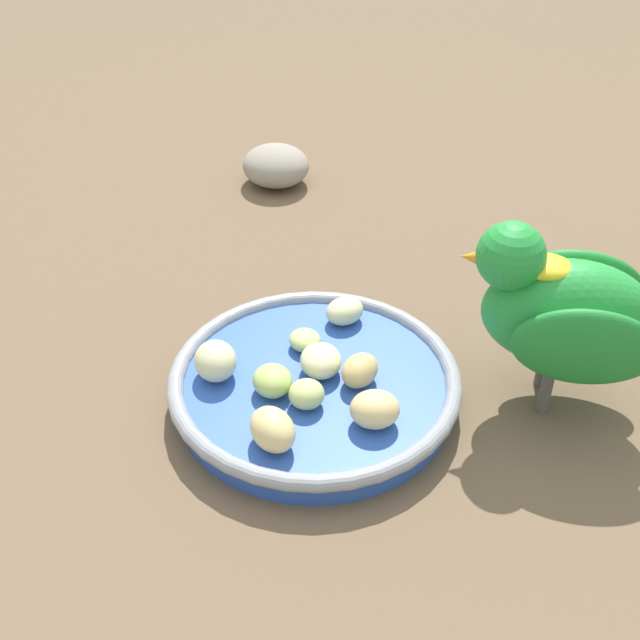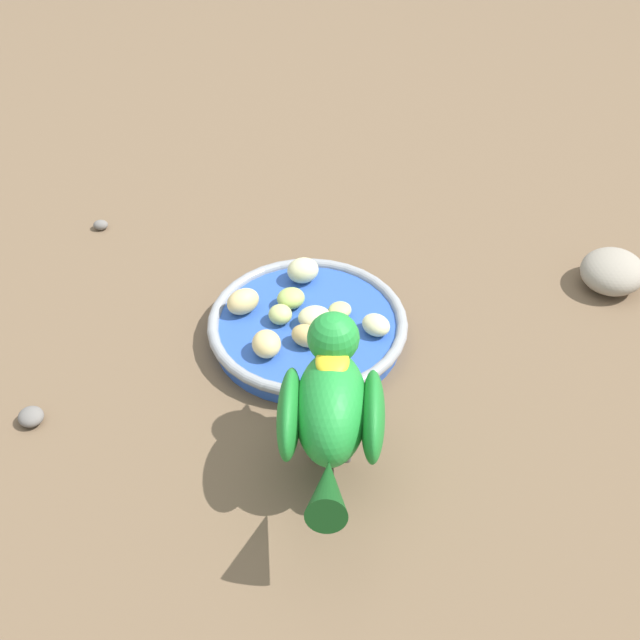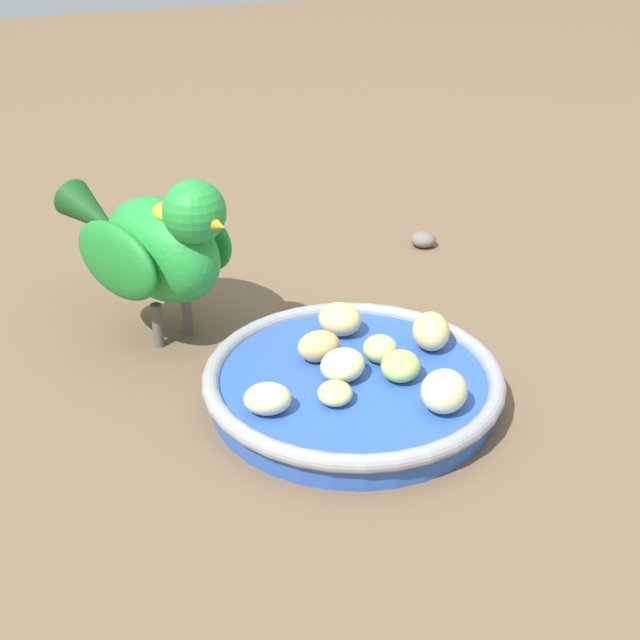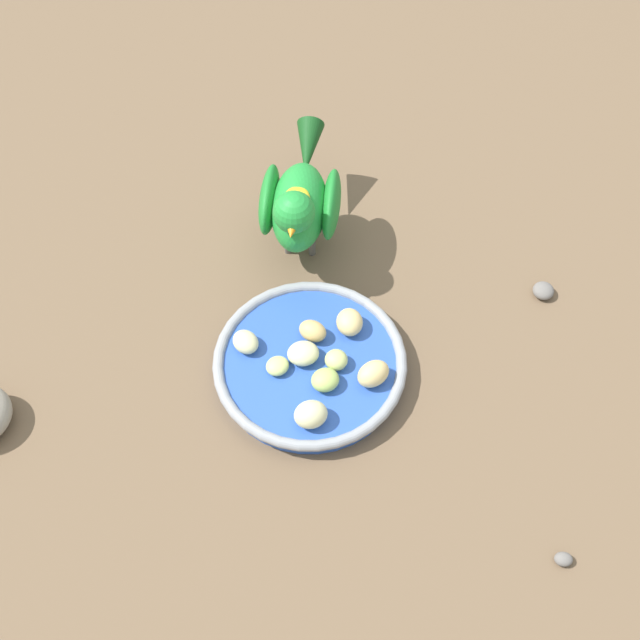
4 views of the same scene
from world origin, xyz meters
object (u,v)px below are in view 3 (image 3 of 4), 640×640
feeding_bowl (353,383)px  apple_piece_3 (345,318)px  apple_piece_2 (319,346)px  apple_piece_4 (380,349)px  apple_piece_5 (444,391)px  apple_piece_6 (398,364)px  parrot (158,242)px  apple_piece_0 (431,331)px  pebble_1 (423,239)px  apple_piece_7 (269,401)px  apple_piece_1 (343,365)px  apple_piece_8 (335,393)px

feeding_bowl → apple_piece_3: apple_piece_3 is taller
feeding_bowl → apple_piece_2: apple_piece_2 is taller
apple_piece_4 → apple_piece_5: size_ratio=0.71×
apple_piece_2 → apple_piece_3: size_ratio=0.94×
apple_piece_3 → apple_piece_6: 0.07m
apple_piece_6 → parrot: parrot is taller
apple_piece_0 → pebble_1: bearing=-119.6°
apple_piece_5 → pebble_1: bearing=-118.4°
apple_piece_5 → apple_piece_7: size_ratio=1.12×
apple_piece_1 → apple_piece_2: (0.00, -0.03, 0.00)m
apple_piece_1 → apple_piece_5: apple_piece_5 is taller
apple_piece_8 → apple_piece_7: bearing=-6.0°
apple_piece_7 → apple_piece_8: bearing=174.0°
apple_piece_0 → apple_piece_2: 0.08m
apple_piece_5 → parrot: bearing=-58.1°
apple_piece_7 → apple_piece_2: bearing=-139.0°
apple_piece_1 → apple_piece_4: size_ratio=1.39×
apple_piece_1 → apple_piece_3: bearing=-117.5°
feeding_bowl → apple_piece_1: bearing=-0.2°
apple_piece_2 → parrot: bearing=-55.2°
apple_piece_3 → apple_piece_7: 0.12m
apple_piece_3 → apple_piece_8: size_ratio=1.33×
apple_piece_1 → apple_piece_2: 0.03m
apple_piece_3 → apple_piece_1: bearing=62.5°
apple_piece_3 → parrot: size_ratio=0.17×
apple_piece_1 → apple_piece_5: (-0.04, 0.06, 0.00)m
apple_piece_2 → pebble_1: bearing=-136.4°
apple_piece_3 → apple_piece_4: apple_piece_3 is taller
apple_piece_8 → pebble_1: size_ratio=1.02×
apple_piece_6 → parrot: 0.21m
apple_piece_1 → pebble_1: size_ratio=1.39×
apple_piece_7 → apple_piece_6: bearing=-176.1°
apple_piece_7 → parrot: (0.02, -0.17, 0.05)m
apple_piece_3 → apple_piece_6: bearing=94.6°
apple_piece_1 → apple_piece_6: same height
parrot → pebble_1: 0.30m
apple_piece_4 → apple_piece_6: size_ratio=0.82×
apple_piece_6 → apple_piece_8: apple_piece_6 is taller
apple_piece_3 → apple_piece_8: (0.05, 0.08, -0.01)m
apple_piece_8 → apple_piece_3: bearing=-119.9°
apple_piece_0 → apple_piece_3: size_ratio=1.09×
apple_piece_7 → apple_piece_8: size_ratio=1.23×
apple_piece_0 → apple_piece_2: apple_piece_0 is taller
apple_piece_2 → parrot: size_ratio=0.16×
parrot → apple_piece_5: bearing=9.1°
feeding_bowl → apple_piece_5: 0.07m
apple_piece_0 → apple_piece_4: bearing=2.7°
apple_piece_2 → pebble_1: apple_piece_2 is taller
apple_piece_0 → pebble_1: (-0.12, -0.21, -0.03)m
feeding_bowl → apple_piece_7: (0.07, 0.02, 0.02)m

